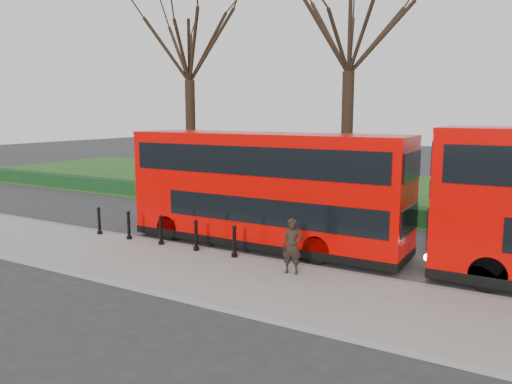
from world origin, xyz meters
The scene contains 12 objects.
ground centered at (0.00, 0.00, 0.00)m, with size 120.00×120.00×0.00m, color #28282B.
pavement centered at (0.00, -3.00, 0.07)m, with size 60.00×4.00×0.15m, color gray.
kerb centered at (0.00, -1.00, 0.07)m, with size 60.00×0.25×0.16m, color slate.
grass_verge centered at (0.00, 15.00, 0.03)m, with size 60.00×18.00×0.06m, color #224617.
hedge centered at (0.00, 6.80, 0.40)m, with size 60.00×0.90×0.80m, color black.
yellow_line_outer centered at (0.00, -0.70, 0.01)m, with size 60.00×0.10×0.01m, color yellow.
yellow_line_inner centered at (0.00, -0.50, 0.01)m, with size 60.00×0.10×0.01m, color yellow.
tree_left centered at (-8.00, 10.00, 8.85)m, with size 7.79×7.79×12.17m.
tree_mid centered at (2.00, 10.00, 9.00)m, with size 7.92×7.92×12.38m.
bollard_row centered at (-0.64, -1.35, 0.65)m, with size 6.31×0.15×1.00m.
bus_lead centered at (2.34, 0.78, 2.04)m, with size 10.19×2.34×4.05m.
pedestrian centered at (4.78, -1.91, 0.96)m, with size 0.59×0.39×1.62m, color black.
Camera 1 is at (10.89, -14.46, 4.76)m, focal length 35.00 mm.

